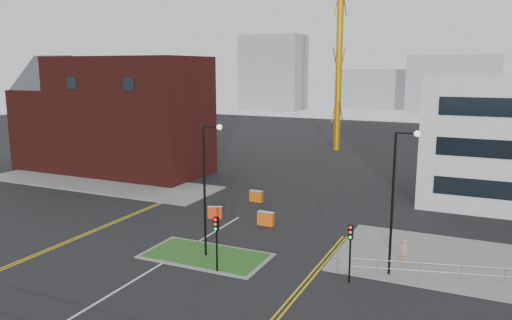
{
  "coord_description": "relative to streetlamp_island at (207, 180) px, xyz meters",
  "views": [
    {
      "loc": [
        18.7,
        -20.03,
        12.84
      ],
      "look_at": [
        1.24,
        17.91,
        5.0
      ],
      "focal_mm": 35.0,
      "sensor_mm": 36.0,
      "label": 1
    }
  ],
  "objects": [
    {
      "name": "pedestrian",
      "position": [
        12.35,
        4.09,
        -4.52
      ],
      "size": [
        0.7,
        0.51,
        1.78
      ],
      "primitive_type": "imported",
      "rotation": [
        0.0,
        0.0,
        0.13
      ],
      "color": "tan",
      "rests_on": "ground"
    },
    {
      "name": "yellow_right_b",
      "position": [
        7.58,
        -2.0,
        -5.41
      ],
      "size": [
        0.12,
        20.0,
        0.01
      ],
      "primitive_type": "cube",
      "color": "gold",
      "rests_on": "ground"
    },
    {
      "name": "traffic_light_right",
      "position": [
        9.78,
        -0.02,
        -2.85
      ],
      "size": [
        0.28,
        0.33,
        3.65
      ],
      "color": "black",
      "rests_on": "ground"
    },
    {
      "name": "streetlamp_island",
      "position": [
        0.0,
        0.0,
        0.0
      ],
      "size": [
        1.46,
        0.36,
        9.18
      ],
      "color": "black",
      "rests_on": "ground"
    },
    {
      "name": "grass_island",
      "position": [
        -0.22,
        0.0,
        -5.35
      ],
      "size": [
        8.0,
        4.0,
        0.12
      ],
      "primitive_type": "cube",
      "color": "#21501A",
      "rests_on": "ground"
    },
    {
      "name": "yellow_right_a",
      "position": [
        7.28,
        -2.0,
        -5.41
      ],
      "size": [
        0.12,
        20.0,
        0.01
      ],
      "primitive_type": "cube",
      "color": "gold",
      "rests_on": "ground"
    },
    {
      "name": "skyline_a",
      "position": [
        -42.22,
        112.0,
        5.59
      ],
      "size": [
        18.0,
        12.0,
        22.0
      ],
      "primitive_type": "cube",
      "color": "gray",
      "rests_on": "ground"
    },
    {
      "name": "railing_left",
      "position": [
        -13.22,
        10.0,
        -4.67
      ],
      "size": [
        6.05,
        0.05,
        1.1
      ],
      "color": "gray",
      "rests_on": "ground"
    },
    {
      "name": "ground",
      "position": [
        -2.22,
        -8.0,
        -5.41
      ],
      "size": [
        200.0,
        200.0,
        0.0
      ],
      "primitive_type": "plane",
      "color": "black",
      "rests_on": "ground"
    },
    {
      "name": "centre_line",
      "position": [
        -2.22,
        -6.0,
        -5.41
      ],
      "size": [
        0.15,
        30.0,
        0.01
      ],
      "primitive_type": "cube",
      "color": "silver",
      "rests_on": "ground"
    },
    {
      "name": "island_kerb",
      "position": [
        -0.22,
        0.0,
        -5.37
      ],
      "size": [
        8.6,
        4.6,
        0.08
      ],
      "primitive_type": "cube",
      "color": "slate",
      "rests_on": "ground"
    },
    {
      "name": "traffic_light_island",
      "position": [
        1.78,
        -2.02,
        -2.85
      ],
      "size": [
        0.28,
        0.33,
        3.65
      ],
      "color": "black",
      "rests_on": "ground"
    },
    {
      "name": "brick_building",
      "position": [
        -25.19,
        20.0,
        1.44
      ],
      "size": [
        24.2,
        10.07,
        14.24
      ],
      "color": "#421310",
      "rests_on": "ground"
    },
    {
      "name": "barrier_right",
      "position": [
        -2.97,
        14.28,
        -4.82
      ],
      "size": [
        1.31,
        0.49,
        1.09
      ],
      "color": "#D4560B",
      "rests_on": "ground"
    },
    {
      "name": "barrier_mid",
      "position": [
        0.78,
        8.0,
        -4.79
      ],
      "size": [
        1.37,
        0.48,
        1.15
      ],
      "color": "#EB580D",
      "rests_on": "ground"
    },
    {
      "name": "barrier_left",
      "position": [
        -3.99,
        8.0,
        -4.86
      ],
      "size": [
        1.27,
        0.81,
        1.01
      ],
      "color": "#FF3C0E",
      "rests_on": "ground"
    },
    {
      "name": "pavement_left",
      "position": [
        -22.22,
        14.0,
        -5.35
      ],
      "size": [
        28.0,
        8.0,
        0.12
      ],
      "primitive_type": "cube",
      "color": "slate",
      "rests_on": "ground"
    },
    {
      "name": "streetlamp_right_near",
      "position": [
        12.0,
        2.0,
        0.0
      ],
      "size": [
        1.46,
        0.36,
        9.18
      ],
      "color": "black",
      "rests_on": "ground"
    },
    {
      "name": "yellow_left_a",
      "position": [
        -11.22,
        2.0,
        -5.41
      ],
      "size": [
        0.12,
        24.0,
        0.01
      ],
      "primitive_type": "cube",
      "color": "gold",
      "rests_on": "ground"
    },
    {
      "name": "yellow_left_b",
      "position": [
        -10.92,
        2.0,
        -5.41
      ],
      "size": [
        0.12,
        24.0,
        0.01
      ],
      "primitive_type": "cube",
      "color": "gold",
      "rests_on": "ground"
    },
    {
      "name": "skyline_d",
      "position": [
        -10.22,
        132.0,
        0.59
      ],
      "size": [
        30.0,
        12.0,
        12.0
      ],
      "primitive_type": "cube",
      "color": "gray",
      "rests_on": "ground"
    },
    {
      "name": "skyline_b",
      "position": [
        7.78,
        122.0,
        2.59
      ],
      "size": [
        24.0,
        12.0,
        16.0
      ],
      "primitive_type": "cube",
      "color": "gray",
      "rests_on": "ground"
    },
    {
      "name": "railing_right",
      "position": [
        18.28,
        3.5,
        -4.63
      ],
      "size": [
        19.05,
        5.05,
        1.1
      ],
      "color": "gray",
      "rests_on": "ground"
    }
  ]
}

